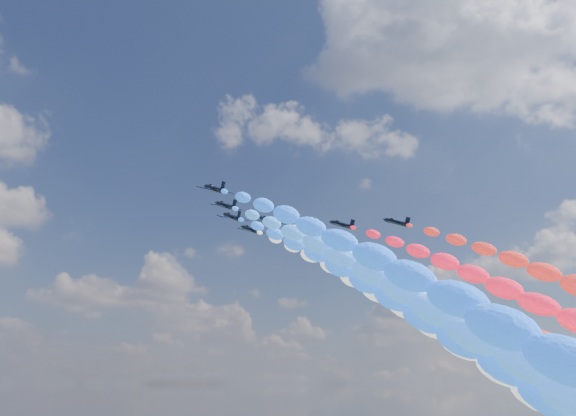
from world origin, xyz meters
TOP-DOWN VIEW (x-y plane):
  - jet_0 at (-26.51, -6.10)m, footprint 8.10×10.87m
  - trail_0 at (-26.51, -57.89)m, footprint 6.46×101.66m
  - jet_1 at (-17.43, 4.54)m, footprint 8.20×10.94m
  - trail_1 at (-17.43, -47.25)m, footprint 6.46×101.66m
  - jet_2 at (-10.74, 12.85)m, footprint 8.47×11.13m
  - trail_2 at (-10.74, -38.94)m, footprint 6.46×101.66m
  - jet_3 at (-1.35, 10.66)m, footprint 8.48×11.14m
  - trail_3 at (-1.35, -41.13)m, footprint 6.46×101.66m
  - jet_4 at (0.79, 22.07)m, footprint 8.46×11.12m
  - trail_4 at (0.79, -29.71)m, footprint 6.46×101.66m
  - jet_5 at (8.69, 13.03)m, footprint 8.20×10.94m
  - trail_5 at (8.69, -38.76)m, footprint 6.46×101.66m
  - jet_6 at (16.94, 3.36)m, footprint 8.48×11.14m
  - trail_6 at (16.94, -48.43)m, footprint 6.46×101.66m
  - jet_7 at (26.72, -6.78)m, footprint 7.99×10.78m

SIDE VIEW (x-z plane):
  - trail_0 at x=-26.51m, z-range 46.17..101.53m
  - trail_1 at x=-17.43m, z-range 46.17..101.53m
  - trail_2 at x=-10.74m, z-range 46.17..101.53m
  - trail_3 at x=-1.35m, z-range 46.17..101.53m
  - trail_4 at x=0.79m, z-range 46.17..101.53m
  - trail_5 at x=8.69m, z-range 46.17..101.53m
  - trail_6 at x=16.94m, z-range 46.17..101.53m
  - jet_0 at x=-26.51m, z-range 96.93..102.85m
  - jet_1 at x=-17.43m, z-range 96.93..102.85m
  - jet_2 at x=-10.74m, z-range 96.93..102.85m
  - jet_3 at x=-1.35m, z-range 96.93..102.85m
  - jet_4 at x=0.79m, z-range 96.93..102.85m
  - jet_5 at x=8.69m, z-range 96.93..102.85m
  - jet_6 at x=16.94m, z-range 96.93..102.85m
  - jet_7 at x=26.72m, z-range 96.93..102.85m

